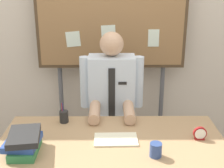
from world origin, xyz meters
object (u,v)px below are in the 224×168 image
Objects in this scene: pen_holder at (64,116)px; desk_clock at (200,134)px; desk at (112,150)px; book_stack at (24,143)px; bulletin_board at (111,16)px; coffee_mug at (156,150)px; person at (112,114)px; open_notebook at (116,139)px.

desk_clock is at bearing -15.57° from pen_holder.
desk is 16.81× the size of desk_clock.
desk_clock is (1.20, 0.16, -0.03)m from book_stack.
desk is 0.48m from pen_holder.
desk is 0.79× the size of bulletin_board.
desk_clock is 1.04m from pen_holder.
coffee_mug is (0.85, -0.05, -0.02)m from book_stack.
desk_clock reaches higher than desk.
pen_holder is at bearing -139.39° from person.
pen_holder is (-0.38, -0.32, 0.13)m from person.
person reaches higher than desk.
desk is at bearing -89.99° from bulletin_board.
bulletin_board reaches higher than person.
desk_clock is at bearing -58.75° from bulletin_board.
book_stack is (-0.58, -0.17, 0.16)m from desk.
open_notebook is (0.03, -0.61, 0.09)m from person.
coffee_mug is at bearing -77.36° from bulletin_board.
coffee_mug is (0.28, -0.22, 0.14)m from desk.
open_notebook is 3.26× the size of coffee_mug.
pen_holder is (-0.66, 0.49, 0.00)m from coffee_mug.
pen_holder reaches higher than desk.
pen_holder is at bearing 144.70° from desk.
desk is 5.32× the size of book_stack.
pen_holder reaches higher than coffee_mug.
book_stack is at bearing 176.33° from coffee_mug.
person is 4.57× the size of open_notebook.
bulletin_board is (-0.00, 0.42, 0.82)m from person.
desk is at bearing -90.00° from person.
bulletin_board is at bearing 91.45° from open_notebook.
book_stack is at bearing -163.61° from desk.
book_stack is (-0.58, -0.76, 0.16)m from person.
desk_clock is at bearing -44.23° from person.
person is at bearing 108.71° from coffee_mug.
open_notebook reaches higher than desk.
open_notebook is 0.50m from pen_holder.
coffee_mug reaches higher than desk.
person reaches higher than open_notebook.
desk_clock is 1.02× the size of coffee_mug.
coffee_mug reaches higher than open_notebook.
coffee_mug is at bearing -71.29° from person.
person is 0.87m from coffee_mug.
desk is 0.59m from person.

